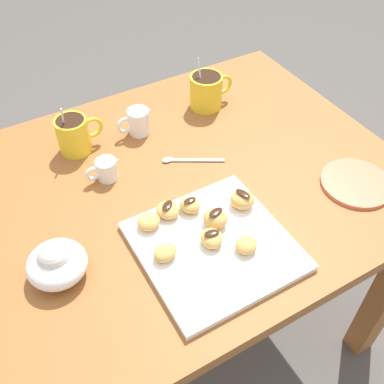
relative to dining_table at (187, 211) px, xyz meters
The scene contains 23 objects.
ground_plane 0.61m from the dining_table, ahead, with size 8.00×8.00×0.00m, color #514C47.
dining_table is the anchor object (origin of this frame).
pastry_plate_square 0.26m from the dining_table, 104.38° to the right, with size 0.31×0.31×0.02m, color white.
coffee_mug_yellow_left 0.36m from the dining_table, 129.46° to the left, with size 0.13×0.08×0.15m.
coffee_mug_yellow_right 0.36m from the dining_table, 49.84° to the left, with size 0.14×0.09×0.15m.
cream_pitcher_white 0.28m from the dining_table, 96.26° to the left, with size 0.10×0.06×0.07m.
ice_cream_bowl 0.42m from the dining_table, 162.13° to the right, with size 0.12×0.12×0.09m.
chocolate_sauce_pitcher 0.25m from the dining_table, 149.83° to the left, with size 0.09×0.05×0.06m.
saucer_coral_left 0.44m from the dining_table, 33.04° to the right, with size 0.17×0.17×0.01m, color #E5704C.
loose_spoon_near_saucer 0.14m from the dining_table, 62.94° to the left, with size 0.15×0.09×0.01m.
beignet_0 0.24m from the dining_table, 98.37° to the right, with size 0.05×0.06×0.04m, color #DBA351.
chocolate_drizzle_0 0.25m from the dining_table, 98.37° to the right, with size 0.04×0.02×0.01m, color #381E11.
beignet_1 0.21m from the dining_table, 136.91° to the right, with size 0.05×0.05×0.03m, color #DBA351.
chocolate_drizzle_1 0.22m from the dining_table, 136.91° to the right, with size 0.03×0.02×0.01m, color #381E11.
beignet_2 0.23m from the dining_table, 69.81° to the right, with size 0.06×0.05×0.04m, color #DBA351.
chocolate_drizzle_2 0.25m from the dining_table, 69.81° to the right, with size 0.04×0.02×0.01m, color #381E11.
beignet_3 0.20m from the dining_table, 115.91° to the right, with size 0.04×0.05×0.03m, color #DBA351.
chocolate_drizzle_3 0.21m from the dining_table, 115.91° to the right, with size 0.03×0.02×0.01m, color #381E11.
beignet_4 0.30m from the dining_table, 129.41° to the right, with size 0.04×0.05×0.03m, color #DBA351.
beignet_5 0.27m from the dining_table, 105.68° to the right, with size 0.05×0.05×0.03m, color #DBA351.
chocolate_drizzle_5 0.28m from the dining_table, 105.68° to the right, with size 0.03×0.02×0.01m, color #381E11.
beignet_6 0.25m from the dining_table, 145.69° to the right, with size 0.05×0.05×0.03m, color #DBA351.
beignet_7 0.31m from the dining_table, 91.24° to the right, with size 0.05×0.05×0.03m, color #DBA351.
Camera 1 is at (-0.39, -0.71, 1.52)m, focal length 42.06 mm.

